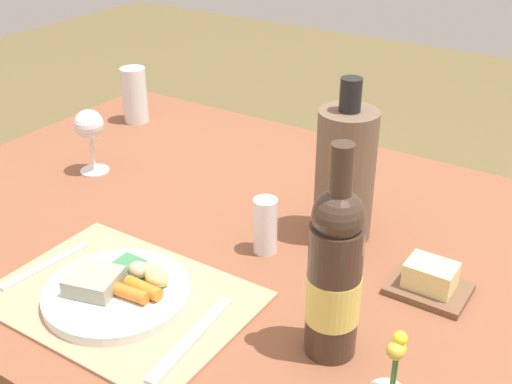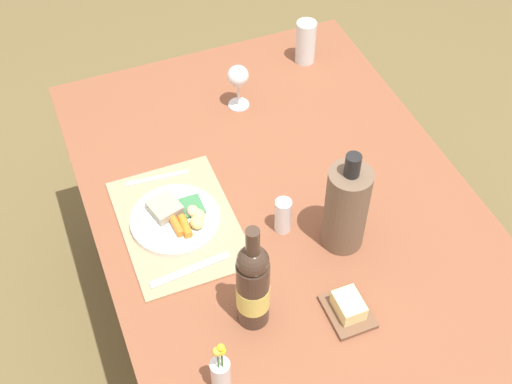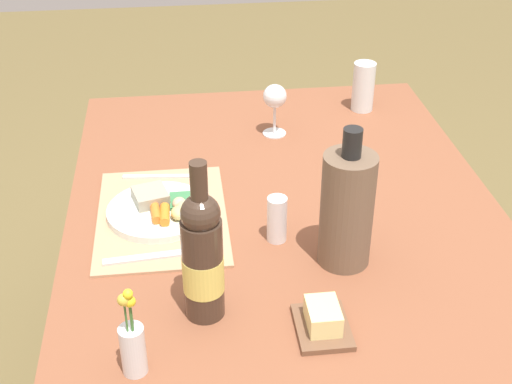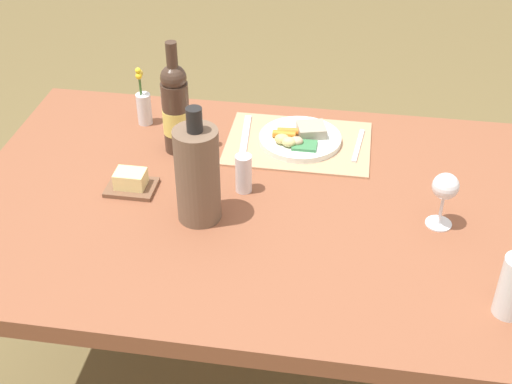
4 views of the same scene
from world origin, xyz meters
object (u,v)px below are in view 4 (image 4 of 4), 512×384
Objects in this scene: dinner_plate at (300,138)px; wine_glass at (445,189)px; cooler_bottle at (197,174)px; salt_shaker at (244,173)px; dining_table at (257,220)px; wine_bottle at (176,109)px; butter_dish at (131,182)px; knife at (246,134)px; flower_vase at (144,105)px; fork at (358,145)px.

wine_glass is at bearing 139.93° from dinner_plate.
cooler_bottle is (0.21, 0.39, 0.11)m from dinner_plate.
dining_table is at bearing 136.97° from salt_shaker.
wine_bottle reaches higher than butter_dish.
knife is at bearing -150.82° from wine_bottle.
flower_vase is 1.44× the size of butter_dish.
butter_dish is (-0.06, 0.35, -0.04)m from flower_vase.
salt_shaker is 0.35× the size of cooler_bottle.
fork is at bearing 176.43° from flower_vase.
cooler_bottle is 1.67× the size of flower_vase.
fork is at bearing -130.04° from dining_table.
butter_dish reaches higher than fork.
fork is at bearing -152.68° from butter_dish.
knife is at bearing 174.72° from flower_vase.
salt_shaker is (0.12, 0.26, 0.03)m from dinner_plate.
butter_dish is (0.07, 0.22, -0.11)m from wine_bottle.
salt_shaker reaches higher than fork.
dinner_plate is 0.45m from cooler_bottle.
wine_bottle is (0.26, -0.21, 0.20)m from dining_table.
dinner_plate is at bearing -118.97° from cooler_bottle.
flower_vase is at bearing -40.30° from dining_table.
butter_dish is at bearing 8.32° from salt_shaker.
fork is 0.54× the size of wine_bottle.
butter_dish reaches higher than dining_table.
wine_glass is 0.94m from flower_vase.
butter_dish reaches higher than knife.
fork is 1.66× the size of salt_shaker.
flower_vase is at bearing -23.08° from wine_glass.
dining_table is 7.25× the size of knife.
knife is 1.42× the size of wine_glass.
salt_shaker is (0.04, -0.04, 0.12)m from dining_table.
dining_table is 0.13m from salt_shaker.
fork is 0.33m from knife.
flower_vase reaches higher than knife.
dinner_plate is 0.49m from flower_vase.
wine_glass reaches higher than dinner_plate.
knife is 1.14× the size of flower_vase.
wine_glass is at bearing 176.44° from dining_table.
wine_glass is 0.45× the size of wine_bottle.
cooler_bottle reaches higher than dinner_plate.
wine_glass reaches higher than dining_table.
flower_vase reaches higher than salt_shaker.
dining_table is 8.66× the size of fork.
wine_glass is 0.48× the size of cooler_bottle.
dining_table is at bearing 139.70° from flower_vase.
salt_shaker is at bearing -43.03° from dining_table.
wine_glass is (-0.55, 0.34, 0.10)m from knife.
knife is at bearing 3.67° from fork.
wine_bottle is at bearing -109.17° from butter_dish.
cooler_bottle reaches higher than wine_glass.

